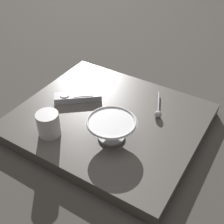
{
  "coord_description": "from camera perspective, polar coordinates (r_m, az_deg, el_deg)",
  "views": [
    {
      "loc": [
        0.42,
        -0.66,
        0.69
      ],
      "look_at": [
        0.01,
        0.0,
        0.07
      ],
      "focal_mm": 46.85,
      "sensor_mm": 36.0,
      "label": 1
    }
  ],
  "objects": [
    {
      "name": "tv_remote_near",
      "position": [
        1.08,
        -6.69,
        2.93
      ],
      "size": [
        0.16,
        0.14,
        0.03
      ],
      "color": "#9E9EA3",
      "rests_on": "table"
    },
    {
      "name": "teaspoon",
      "position": [
        1.02,
        9.01,
        0.14
      ],
      "size": [
        0.07,
        0.14,
        0.02
      ],
      "color": "silver",
      "rests_on": "table"
    },
    {
      "name": "cereal_bowl",
      "position": [
        0.91,
        -0.11,
        -3.15
      ],
      "size": [
        0.16,
        0.16,
        0.07
      ],
      "color": "silver",
      "rests_on": "table"
    },
    {
      "name": "coffee_mug",
      "position": [
        0.94,
        -12.3,
        -2.32
      ],
      "size": [
        0.07,
        0.07,
        0.08
      ],
      "color": "white",
      "rests_on": "table"
    },
    {
      "name": "ground_plane",
      "position": [
        1.04,
        -0.6,
        -2.71
      ],
      "size": [
        6.0,
        6.0,
        0.0
      ],
      "primitive_type": "plane",
      "color": "#47423D"
    },
    {
      "name": "table",
      "position": [
        1.02,
        -0.6,
        -1.76
      ],
      "size": [
        0.62,
        0.54,
        0.05
      ],
      "color": "#5B5651",
      "rests_on": "ground"
    }
  ]
}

